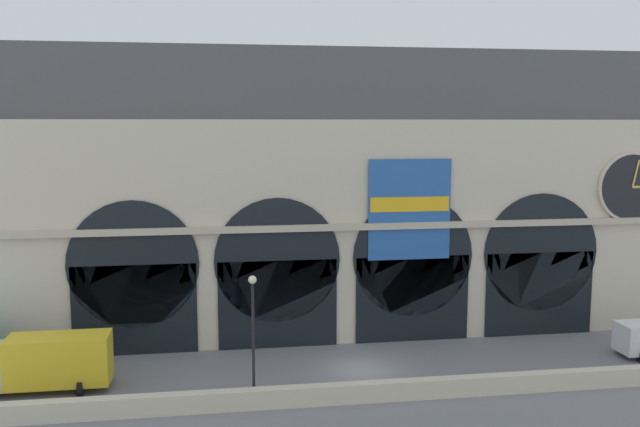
% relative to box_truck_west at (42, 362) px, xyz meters
% --- Properties ---
extents(ground_plane, '(200.00, 200.00, 0.00)m').
position_rel_box_truck_west_xyz_m(ground_plane, '(18.16, 0.56, -1.70)').
color(ground_plane, slate).
extents(quay_parapet_wall, '(90.00, 0.70, 1.04)m').
position_rel_box_truck_west_xyz_m(quay_parapet_wall, '(18.16, -4.13, -1.18)').
color(quay_parapet_wall, beige).
rests_on(quay_parapet_wall, ground).
extents(station_building, '(47.65, 5.74, 19.73)m').
position_rel_box_truck_west_xyz_m(station_building, '(18.19, 8.23, 7.86)').
color(station_building, beige).
rests_on(station_building, ground).
extents(box_truck_west, '(7.50, 2.91, 3.12)m').
position_rel_box_truck_west_xyz_m(box_truck_west, '(0.00, 0.00, 0.00)').
color(box_truck_west, '#ADB2B7').
rests_on(box_truck_west, ground).
extents(street_lamp_quayside, '(0.44, 0.44, 6.90)m').
position_rel_box_truck_west_xyz_m(street_lamp_quayside, '(11.46, -3.33, 2.71)').
color(street_lamp_quayside, black).
rests_on(street_lamp_quayside, ground).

